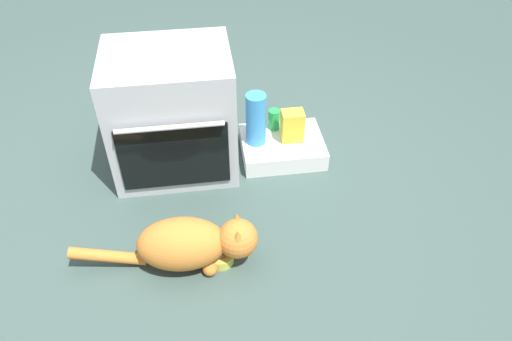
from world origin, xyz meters
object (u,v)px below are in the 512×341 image
oven (172,113)px  cat (192,243)px  snack_bag (292,126)px  soda_can (274,119)px  water_bottle (256,119)px  pantry_cabinet (282,147)px  food_bowl (221,257)px

oven → cat: bearing=-85.6°
snack_bag → soda_can: snack_bag is taller
water_bottle → snack_bag: bearing=-2.3°
oven → soda_can: (0.56, 0.10, -0.17)m
cat → soda_can: bearing=62.9°
oven → cat: size_ratio=0.80×
soda_can → oven: bearing=-170.0°
pantry_cabinet → food_bowl: bearing=-119.9°
cat → soda_can: (0.50, 0.81, 0.03)m
oven → food_bowl: size_ratio=5.72×
pantry_cabinet → food_bowl: (-0.41, -0.71, -0.02)m
oven → water_bottle: bearing=-1.2°
pantry_cabinet → cat: (-0.53, -0.70, 0.08)m
food_bowl → snack_bag: (0.46, 0.71, 0.16)m
food_bowl → cat: 0.16m
oven → soda_can: 0.59m
food_bowl → snack_bag: 0.86m
snack_bag → water_bottle: water_bottle is taller
soda_can → snack_bag: bearing=-54.7°
pantry_cabinet → water_bottle: water_bottle is taller
food_bowl → soda_can: (0.38, 0.82, 0.13)m
oven → cat: 0.75m
pantry_cabinet → cat: cat is taller
cat → food_bowl: bearing=0.0°
soda_can → food_bowl: bearing=-114.7°
oven → water_bottle: oven is taller
cat → snack_bag: bearing=54.8°
water_bottle → soda_can: bearing=41.9°
cat → snack_bag: size_ratio=4.63×
oven → snack_bag: bearing=-1.5°
oven → snack_bag: size_ratio=3.69×
pantry_cabinet → cat: bearing=-127.1°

